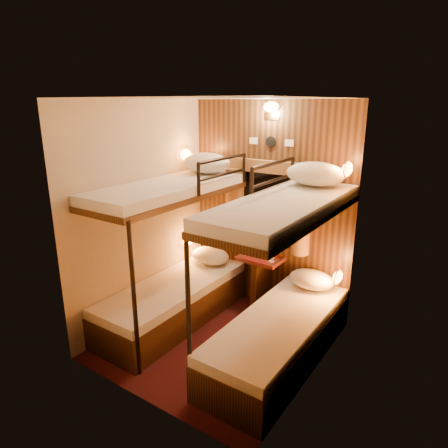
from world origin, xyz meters
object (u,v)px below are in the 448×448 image
Objects in this scene: bunk_left at (174,274)px; bottle_left at (256,248)px; bottle_right at (272,250)px; table at (260,276)px; bunk_right at (280,307)px.

bunk_left is 7.15× the size of bottle_left.
bunk_left reaches higher than bottle_right.
bottle_left is at bearing -142.80° from table.
bunk_left reaches higher than table.
bottle_left is (-0.69, 0.75, 0.21)m from bunk_right.
bunk_right is 0.98m from bottle_right.
bunk_left is 1.02m from table.
bunk_right is 2.90× the size of table.
bunk_right is at bearing 0.00° from bunk_left.
table is at bearing 50.33° from bunk_left.
bunk_left is 0.98m from bottle_left.
bunk_right is at bearing -47.03° from bottle_left.
bottle_right is at bearing 46.33° from bunk_left.
bottle_left is 1.14× the size of bottle_right.
bunk_left is 1.30m from bunk_right.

